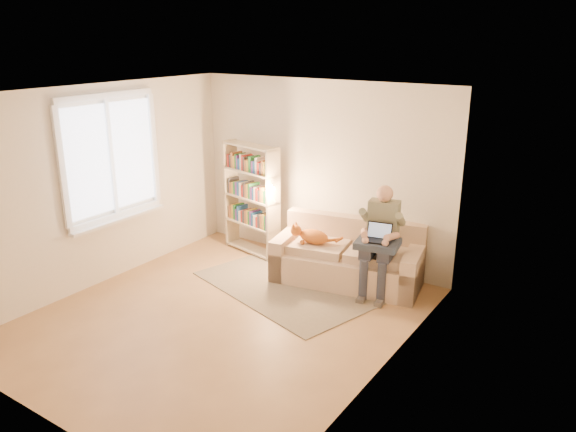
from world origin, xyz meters
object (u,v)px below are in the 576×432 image
Objects in this scene: sofa at (348,260)px; laptop at (377,236)px; bookshelf at (251,194)px; cat at (313,236)px; person at (381,234)px.

laptop reaches higher than sofa.
laptop is 2.21m from bookshelf.
bookshelf reaches higher than cat.
cat is at bearing 178.39° from person.
sofa is 3.32× the size of cat.
bookshelf is at bearing 163.80° from person.
cat is 0.92m from laptop.
laptop is at bearing -9.22° from cat.
bookshelf is (-1.71, 0.13, 0.62)m from sofa.
person is 0.83× the size of bookshelf.
sofa is 5.78× the size of laptop.
laptop is 0.21× the size of bookshelf.
person is at bearing 7.05° from bookshelf.
sofa is 1.24× the size of bookshelf.
sofa is 0.71m from laptop.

